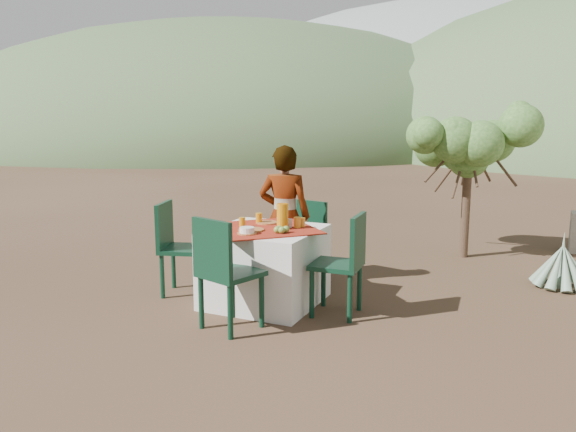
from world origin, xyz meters
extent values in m
plane|color=#342717|center=(0.00, 0.00, 0.00)|extent=(160.00, 160.00, 0.00)
cube|color=white|center=(-0.57, -0.28, 0.38)|extent=(1.02, 1.02, 0.75)
cube|color=maroon|center=(-0.57, -0.28, 0.76)|extent=(1.30, 1.30, 0.01)
cylinder|color=black|center=(-0.75, 0.51, 0.22)|extent=(0.04, 0.04, 0.44)
cylinder|color=black|center=(-0.43, 0.44, 0.22)|extent=(0.04, 0.04, 0.44)
cylinder|color=black|center=(-0.68, 0.84, 0.22)|extent=(0.04, 0.04, 0.44)
cylinder|color=black|center=(-0.36, 0.76, 0.22)|extent=(0.04, 0.04, 0.44)
cube|color=black|center=(-0.55, 0.64, 0.44)|extent=(0.49, 0.49, 0.04)
cube|color=black|center=(-0.51, 0.82, 0.67)|extent=(0.41, 0.13, 0.43)
cylinder|color=black|center=(-0.30, -0.89, 0.25)|extent=(0.05, 0.05, 0.49)
cylinder|color=black|center=(-0.66, -0.78, 0.25)|extent=(0.05, 0.05, 0.49)
cylinder|color=black|center=(-0.42, -1.25, 0.25)|extent=(0.05, 0.05, 0.49)
cylinder|color=black|center=(-0.77, -1.14, 0.25)|extent=(0.05, 0.05, 0.49)
cube|color=black|center=(-0.54, -1.01, 0.49)|extent=(0.58, 0.58, 0.04)
cube|color=black|center=(-0.60, -1.21, 0.76)|extent=(0.45, 0.18, 0.48)
cylinder|color=black|center=(-1.25, -0.48, 0.24)|extent=(0.05, 0.05, 0.48)
cylinder|color=black|center=(-1.35, -0.13, 0.24)|extent=(0.05, 0.05, 0.48)
cylinder|color=black|center=(-1.59, -0.58, 0.24)|extent=(0.05, 0.05, 0.48)
cylinder|color=black|center=(-1.70, -0.24, 0.24)|extent=(0.05, 0.05, 0.48)
cube|color=black|center=(-1.47, -0.36, 0.48)|extent=(0.56, 0.56, 0.04)
cube|color=black|center=(-1.67, -0.42, 0.73)|extent=(0.17, 0.44, 0.47)
cylinder|color=black|center=(-0.01, -0.14, 0.24)|extent=(0.05, 0.05, 0.48)
cylinder|color=black|center=(0.01, -0.50, 0.24)|extent=(0.05, 0.05, 0.48)
cylinder|color=black|center=(0.35, -0.12, 0.24)|extent=(0.05, 0.05, 0.48)
cylinder|color=black|center=(0.37, -0.48, 0.24)|extent=(0.05, 0.05, 0.48)
cube|color=black|center=(0.18, -0.31, 0.48)|extent=(0.47, 0.47, 0.04)
cube|color=black|center=(0.38, -0.30, 0.73)|extent=(0.07, 0.44, 0.46)
imported|color=#8C6651|center=(-0.64, 0.35, 0.77)|extent=(0.63, 0.48, 1.54)
cylinder|color=#4F3727|center=(1.01, 2.48, 0.66)|extent=(0.11, 0.11, 1.32)
sphere|color=#2D561F|center=(1.01, 2.48, 1.32)|extent=(0.57, 0.57, 0.57)
sphere|color=#2D561F|center=(1.52, 2.48, 1.46)|extent=(0.53, 0.53, 0.53)
sphere|color=#2D561F|center=(0.53, 2.57, 1.41)|extent=(0.49, 0.49, 0.49)
sphere|color=#2D561F|center=(1.10, 3.00, 1.51)|extent=(0.51, 0.51, 0.51)
sphere|color=#2D561F|center=(1.05, 2.01, 1.37)|extent=(0.45, 0.45, 0.45)
sphere|color=gray|center=(2.15, 1.51, 0.04)|extent=(0.21, 0.21, 0.21)
cone|color=gray|center=(2.15, 1.51, 0.31)|extent=(0.11, 0.11, 0.61)
cone|color=gray|center=(2.28, 1.49, 0.24)|extent=(0.37, 0.14, 0.51)
cone|color=gray|center=(2.26, 1.57, 0.24)|extent=(0.35, 0.25, 0.53)
cone|color=gray|center=(2.20, 1.63, 0.24)|extent=(0.23, 0.35, 0.53)
cone|color=gray|center=(2.12, 1.64, 0.24)|extent=(0.17, 0.37, 0.52)
cone|color=gray|center=(2.04, 1.60, 0.24)|extent=(0.32, 0.30, 0.53)
cone|color=gray|center=(2.01, 1.52, 0.24)|extent=(0.37, 0.14, 0.51)
cone|color=gray|center=(2.03, 1.44, 0.24)|extent=(0.35, 0.25, 0.53)
cone|color=gray|center=(2.09, 1.38, 0.24)|extent=(0.23, 0.35, 0.53)
cone|color=gray|center=(2.17, 1.37, 0.24)|extent=(0.17, 0.37, 0.52)
cone|color=gray|center=(2.25, 1.41, 0.24)|extent=(0.32, 0.30, 0.53)
ellipsoid|color=#36502D|center=(-18.00, 30.00, 0.00)|extent=(40.00, 40.00, 16.00)
ellipsoid|color=slate|center=(-4.00, 52.00, 0.00)|extent=(60.00, 60.00, 24.00)
cylinder|color=brown|center=(-0.66, -0.05, 0.77)|extent=(0.23, 0.23, 0.01)
cylinder|color=brown|center=(-0.63, -0.45, 0.77)|extent=(0.25, 0.25, 0.01)
cylinder|color=orange|center=(-0.73, -0.09, 0.82)|extent=(0.07, 0.07, 0.11)
cylinder|color=orange|center=(-0.78, -0.35, 0.81)|extent=(0.06, 0.06, 0.10)
cylinder|color=orange|center=(-0.39, -0.26, 0.89)|extent=(0.11, 0.11, 0.25)
cylinder|color=brown|center=(-0.59, -0.61, 0.77)|extent=(0.18, 0.18, 0.01)
cylinder|color=white|center=(-0.59, -0.61, 0.80)|extent=(0.14, 0.14, 0.05)
cylinder|color=gold|center=(-0.28, -0.14, 0.81)|extent=(0.07, 0.07, 0.10)
cylinder|color=gold|center=(-0.26, -0.08, 0.81)|extent=(0.06, 0.06, 0.09)
cube|color=white|center=(-0.36, -0.17, 0.80)|extent=(0.08, 0.06, 0.09)
sphere|color=olive|center=(-0.35, -0.42, 0.79)|extent=(0.07, 0.07, 0.07)
sphere|color=olive|center=(-0.29, -0.41, 0.79)|extent=(0.07, 0.07, 0.07)
sphere|color=olive|center=(-0.30, -0.47, 0.79)|extent=(0.07, 0.07, 0.07)
sphere|color=olive|center=(-0.35, -0.47, 0.79)|extent=(0.07, 0.07, 0.07)
camera|label=1|loc=(1.82, -5.11, 1.82)|focal=35.00mm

